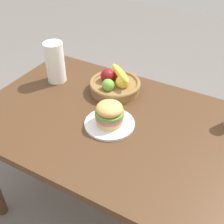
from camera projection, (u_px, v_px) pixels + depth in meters
name	position (u px, v px, depth m)	size (l,w,h in m)	color
ground_plane	(113.00, 208.00, 1.91)	(8.00, 8.00, 0.00)	slate
dining_table	(113.00, 135.00, 1.51)	(1.40, 0.90, 0.75)	#4C301C
plate	(109.00, 123.00, 1.42)	(0.25, 0.25, 0.01)	white
sandwich	(109.00, 113.00, 1.38)	(0.14, 0.14, 0.12)	#E5BC75
fruit_basket	(115.00, 84.00, 1.63)	(0.29, 0.29, 0.14)	olive
paper_towel_roll	(55.00, 62.00, 1.68)	(0.11, 0.11, 0.24)	white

